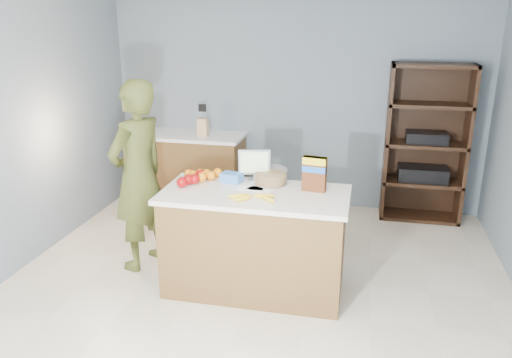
% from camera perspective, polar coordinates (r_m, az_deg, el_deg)
% --- Properties ---
extents(floor, '(4.50, 5.00, 0.02)m').
position_cam_1_polar(floor, '(4.28, -1.04, -14.31)').
color(floor, beige).
rests_on(floor, ground).
extents(walls, '(4.52, 5.02, 2.51)m').
position_cam_1_polar(walls, '(3.66, -1.19, 8.03)').
color(walls, slate).
rests_on(walls, ground).
extents(counter_peninsula, '(1.56, 0.76, 0.90)m').
position_cam_1_polar(counter_peninsula, '(4.33, -0.14, -7.57)').
color(counter_peninsula, brown).
rests_on(counter_peninsula, ground).
extents(back_cabinet, '(1.24, 0.62, 0.90)m').
position_cam_1_polar(back_cabinet, '(6.33, -7.01, 1.16)').
color(back_cabinet, brown).
rests_on(back_cabinet, ground).
extents(shelving_unit, '(0.90, 0.40, 1.80)m').
position_cam_1_polar(shelving_unit, '(6.06, 18.74, 3.59)').
color(shelving_unit, black).
rests_on(shelving_unit, ground).
extents(person, '(0.62, 0.75, 1.78)m').
position_cam_1_polar(person, '(4.71, -13.27, 0.30)').
color(person, '#3F431A').
rests_on(person, ground).
extents(knife_block, '(0.12, 0.10, 0.31)m').
position_cam_1_polar(knife_block, '(6.08, -6.09, 5.98)').
color(knife_block, tan).
rests_on(knife_block, back_cabinet).
extents(envelopes, '(0.32, 0.21, 0.00)m').
position_cam_1_polar(envelopes, '(4.21, -0.12, -1.14)').
color(envelopes, white).
rests_on(envelopes, counter_peninsula).
extents(bananas, '(0.41, 0.20, 0.04)m').
position_cam_1_polar(bananas, '(3.98, -0.29, -2.09)').
color(bananas, yellow).
rests_on(bananas, counter_peninsula).
extents(apples, '(0.18, 0.33, 0.09)m').
position_cam_1_polar(apples, '(4.36, -7.38, 0.01)').
color(apples, '#910809').
rests_on(apples, counter_peninsula).
extents(oranges, '(0.33, 0.25, 0.08)m').
position_cam_1_polar(oranges, '(4.48, -6.22, 0.49)').
color(oranges, orange).
rests_on(oranges, counter_peninsula).
extents(blue_carton, '(0.20, 0.16, 0.08)m').
position_cam_1_polar(blue_carton, '(4.39, -2.78, 0.17)').
color(blue_carton, blue).
rests_on(blue_carton, counter_peninsula).
extents(salad_bowl, '(0.30, 0.30, 0.13)m').
position_cam_1_polar(salad_bowl, '(4.34, 1.66, 0.24)').
color(salad_bowl, '#267219').
rests_on(salad_bowl, counter_peninsula).
extents(tv, '(0.28, 0.12, 0.28)m').
position_cam_1_polar(tv, '(4.39, -0.18, 1.81)').
color(tv, silver).
rests_on(tv, counter_peninsula).
extents(cereal_box, '(0.20, 0.10, 0.29)m').
position_cam_1_polar(cereal_box, '(4.15, 6.70, 0.86)').
color(cereal_box, '#592B14').
rests_on(cereal_box, counter_peninsula).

